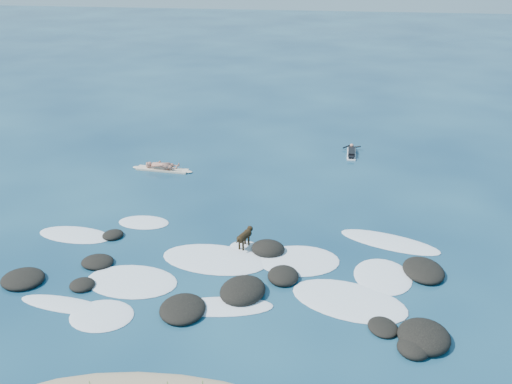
# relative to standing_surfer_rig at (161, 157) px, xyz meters

# --- Properties ---
(ground) EXTENTS (160.00, 160.00, 0.00)m
(ground) POSITION_rel_standing_surfer_rig_xyz_m (4.87, -7.93, -0.70)
(ground) COLOR #0A2642
(ground) RESTS_ON ground
(reef_rocks) EXTENTS (15.03, 6.66, 0.58)m
(reef_rocks) POSITION_rel_standing_surfer_rig_xyz_m (6.51, -9.84, -0.59)
(reef_rocks) COLOR black
(reef_rocks) RESTS_ON ground
(breaking_foam) EXTENTS (15.51, 8.11, 0.12)m
(breaking_foam) POSITION_rel_standing_surfer_rig_xyz_m (5.39, -8.65, -0.69)
(breaking_foam) COLOR white
(breaking_foam) RESTS_ON ground
(standing_surfer_rig) EXTENTS (3.13, 0.72, 1.78)m
(standing_surfer_rig) POSITION_rel_standing_surfer_rig_xyz_m (0.00, 0.00, 0.00)
(standing_surfer_rig) COLOR beige
(standing_surfer_rig) RESTS_ON ground
(paddling_surfer_rig) EXTENTS (0.97, 2.16, 0.38)m
(paddling_surfer_rig) POSITION_rel_standing_surfer_rig_xyz_m (9.23, 3.74, -0.57)
(paddling_surfer_rig) COLOR white
(paddling_surfer_rig) RESTS_ON ground
(dog) EXTENTS (0.56, 1.14, 0.75)m
(dog) POSITION_rel_standing_surfer_rig_xyz_m (5.35, -7.02, -0.20)
(dog) COLOR black
(dog) RESTS_ON ground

